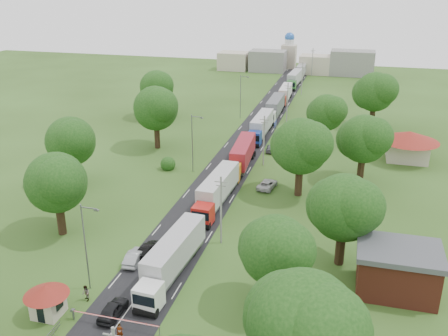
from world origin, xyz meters
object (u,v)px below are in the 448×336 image
(guard_booth, at_px, (47,296))
(pedestrian_near, at_px, (120,332))
(car_lane_front, at_px, (113,310))
(car_lane_mid, at_px, (135,257))
(info_sign, at_px, (275,127))
(boom_barrier, at_px, (102,317))
(truck_0, at_px, (172,257))

(guard_booth, bearing_deg, pedestrian_near, -9.91)
(car_lane_front, xyz_separation_m, car_lane_mid, (-2.00, 9.58, 0.00))
(info_sign, xyz_separation_m, car_lane_front, (-6.20, -58.50, -2.27))
(guard_booth, height_order, car_lane_front, guard_booth)
(boom_barrier, height_order, pedestrian_near, pedestrian_near)
(truck_0, bearing_deg, pedestrian_near, -94.58)
(boom_barrier, relative_size, car_lane_mid, 2.08)
(boom_barrier, distance_m, guard_booth, 5.98)
(boom_barrier, bearing_deg, pedestrian_near, -29.91)
(truck_0, relative_size, car_lane_mid, 3.44)
(pedestrian_near, bearing_deg, truck_0, 65.46)
(guard_booth, height_order, info_sign, info_sign)
(car_lane_front, bearing_deg, guard_booth, 14.34)
(boom_barrier, distance_m, car_lane_front, 1.55)
(truck_0, distance_m, car_lane_mid, 5.47)
(pedestrian_near, bearing_deg, car_lane_front, 106.52)
(car_lane_front, xyz_separation_m, pedestrian_near, (2.19, -2.97, 0.12))
(boom_barrier, height_order, truck_0, truck_0)
(guard_booth, distance_m, car_lane_mid, 11.93)
(boom_barrier, xyz_separation_m, car_lane_front, (0.36, 1.50, -0.16))
(boom_barrier, height_order, guard_booth, guard_booth)
(truck_0, bearing_deg, boom_barrier, -109.47)
(car_lane_front, height_order, car_lane_mid, car_lane_mid)
(boom_barrier, distance_m, info_sign, 60.39)
(boom_barrier, relative_size, info_sign, 2.25)
(truck_0, relative_size, pedestrian_near, 8.95)
(boom_barrier, bearing_deg, car_lane_mid, 98.43)
(car_lane_front, bearing_deg, truck_0, -109.80)
(boom_barrier, bearing_deg, guard_booth, -179.99)
(info_sign, relative_size, truck_0, 0.27)
(car_lane_front, bearing_deg, info_sign, -95.32)
(car_lane_mid, bearing_deg, car_lane_front, 98.42)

